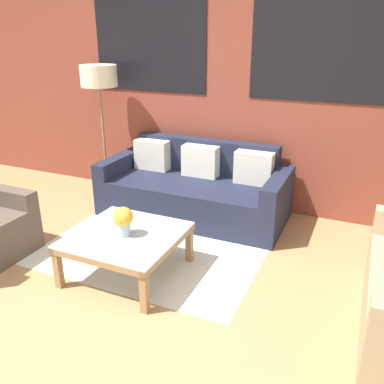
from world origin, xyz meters
TOP-DOWN VIEW (x-y plane):
  - ground_plane at (0.00, 0.00)m, footprint 16.00×16.00m
  - wall_back_brick at (0.00, 2.44)m, footprint 8.40×0.09m
  - rug at (-0.21, 1.20)m, footprint 1.99×1.77m
  - couch_dark at (-0.19, 1.95)m, footprint 2.00×0.88m
  - coffee_table at (-0.21, 0.61)m, footprint 0.86×0.86m
  - floor_lamp at (-1.42, 2.04)m, footprint 0.42×0.42m
  - flower_vase at (-0.21, 0.58)m, footprint 0.16×0.16m

SIDE VIEW (x-z plane):
  - ground_plane at x=0.00m, z-range 0.00..0.00m
  - rug at x=-0.21m, z-range 0.00..0.00m
  - couch_dark at x=-0.19m, z-range -0.10..0.68m
  - coffee_table at x=-0.21m, z-range 0.13..0.50m
  - flower_vase at x=-0.21m, z-range 0.39..0.63m
  - floor_lamp at x=-1.42m, z-range 0.59..2.15m
  - wall_back_brick at x=0.00m, z-range 0.01..2.81m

